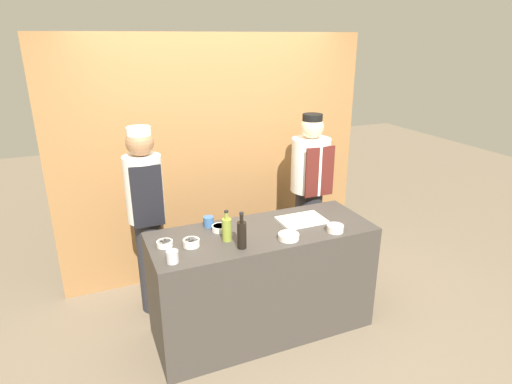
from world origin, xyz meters
name	(u,v)px	position (x,y,z in m)	size (l,w,h in m)	color
ground_plane	(262,327)	(0.00, 0.00, 0.00)	(14.00, 14.00, 0.00)	#756651
cabinet_wall	(215,158)	(0.00, 1.21, 1.20)	(3.13, 0.18, 2.40)	olive
counter	(262,281)	(0.00, 0.00, 0.46)	(1.78, 0.68, 0.92)	#3D3833
sauce_bowl_white	(335,228)	(0.52, -0.24, 0.95)	(0.13, 0.13, 0.06)	silver
sauce_bowl_orange	(165,243)	(-0.77, 0.04, 0.94)	(0.12, 0.12, 0.04)	silver
sauce_bowl_brown	(289,236)	(0.12, -0.21, 0.94)	(0.16, 0.16, 0.04)	silver
sauce_bowl_yellow	(220,228)	(-0.31, 0.14, 0.94)	(0.13, 0.13, 0.04)	silver
sauce_bowl_purple	(191,242)	(-0.59, -0.04, 0.95)	(0.12, 0.12, 0.05)	silver
cutting_board	(302,220)	(0.37, 0.04, 0.93)	(0.38, 0.26, 0.02)	white
bottle_oil	(227,229)	(-0.32, -0.05, 1.01)	(0.07, 0.07, 0.24)	olive
bottle_soy	(242,234)	(-0.26, -0.20, 1.03)	(0.07, 0.07, 0.28)	black
cup_steel	(172,257)	(-0.77, -0.22, 0.96)	(0.08, 0.08, 0.09)	#B7B7BC
cup_blue	(209,222)	(-0.37, 0.25, 0.96)	(0.08, 0.08, 0.08)	#386093
chef_left	(147,214)	(-0.79, 0.65, 0.94)	(0.31, 0.32, 1.69)	#28282D
chef_right	(309,192)	(0.79, 0.66, 0.91)	(0.37, 0.37, 1.68)	#28282D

